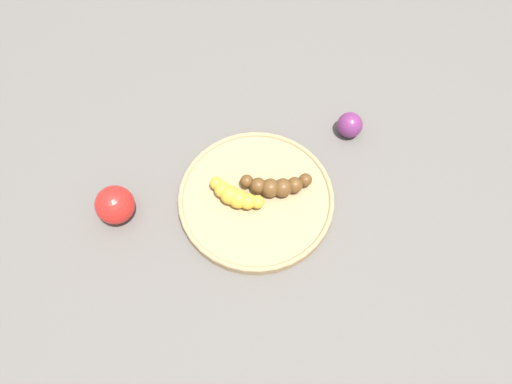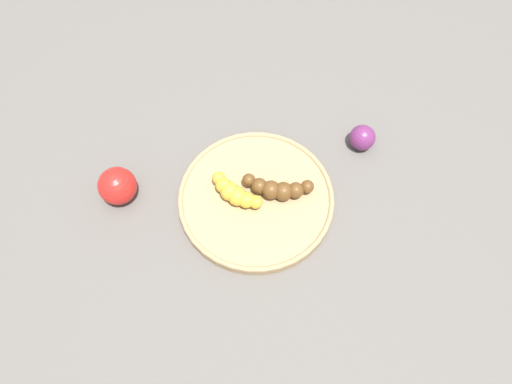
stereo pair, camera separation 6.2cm
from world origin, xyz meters
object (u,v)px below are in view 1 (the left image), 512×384
object	(u,v)px
banana_spotted	(235,196)
plum_purple	(350,125)
fruit_bowl	(256,198)
apple_red	(115,205)
banana_overripe	(277,186)

from	to	relation	value
banana_spotted	plum_purple	size ratio (longest dim) A/B	1.96
fruit_bowl	apple_red	xyz separation A→B (m)	(0.22, -0.13, 0.02)
fruit_bowl	banana_spotted	world-z (taller)	banana_spotted
fruit_bowl	plum_purple	size ratio (longest dim) A/B	5.68
plum_purple	apple_red	bearing A→B (deg)	-13.95
banana_overripe	fruit_bowl	bearing A→B (deg)	-71.46
fruit_bowl	plum_purple	bearing A→B (deg)	-176.39
apple_red	plum_purple	world-z (taller)	apple_red
banana_overripe	banana_spotted	bearing A→B (deg)	-76.07
fruit_bowl	banana_overripe	bearing A→B (deg)	163.25
banana_spotted	apple_red	size ratio (longest dim) A/B	1.41
fruit_bowl	apple_red	world-z (taller)	apple_red
apple_red	banana_spotted	bearing A→B (deg)	148.35
fruit_bowl	banana_spotted	xyz separation A→B (m)	(0.04, -0.02, 0.03)
fruit_bowl	banana_overripe	xyz separation A→B (m)	(-0.04, 0.01, 0.03)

